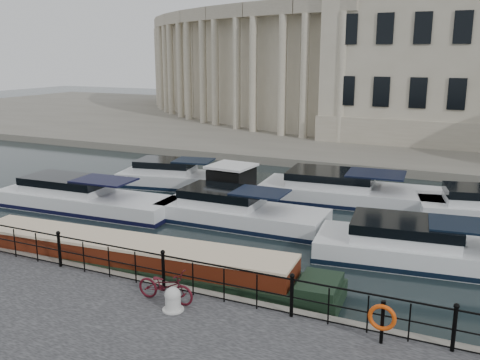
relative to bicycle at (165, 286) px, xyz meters
The scene contains 10 objects.
ground_plane 3.13m from the bicycle, 99.73° to the left, with size 160.00×160.00×0.00m, color black.
far_bank 41.93m from the bicycle, 90.68° to the left, with size 120.00×42.00×0.55m, color #6B665B.
railing 0.86m from the bicycle, 126.78° to the left, with size 24.14×0.14×1.22m.
civic_building 38.13m from the bicycle, 92.28° to the left, with size 53.55×31.84×16.85m.
bicycle is the anchor object (origin of this frame).
mooring_bollard 0.62m from the bicycle, 38.16° to the right, with size 0.59×0.59×0.67m.
life_ring_post 5.93m from the bicycle, ahead, with size 0.68×0.19×1.10m.
narrowboat 3.76m from the bicycle, 143.58° to the left, with size 14.78×3.03×1.54m.
harbour_hut 11.46m from the bicycle, 106.72° to the left, with size 2.86×2.44×2.17m.
cabin_cruisers 10.87m from the bicycle, 92.34° to the left, with size 26.40×10.74×1.99m.
Camera 1 is at (8.27, -14.56, 7.38)m, focal length 40.00 mm.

